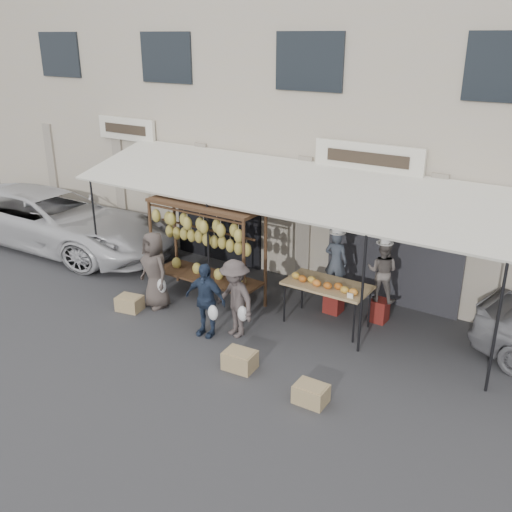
# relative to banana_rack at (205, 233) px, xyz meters

# --- Properties ---
(ground_plane) EXTENTS (90.00, 90.00, 0.00)m
(ground_plane) POSITION_rel_banana_rack_xyz_m (1.22, -1.31, -1.57)
(ground_plane) COLOR #2D2D30
(shophouse) EXTENTS (24.00, 6.15, 7.30)m
(shophouse) POSITION_rel_banana_rack_xyz_m (1.22, 5.18, 2.07)
(shophouse) COLOR #ABA092
(shophouse) RESTS_ON ground_plane
(awning) EXTENTS (10.00, 2.35, 2.92)m
(awning) POSITION_rel_banana_rack_xyz_m (1.23, 0.96, 1.00)
(awning) COLOR silver
(awning) RESTS_ON ground_plane
(banana_rack) EXTENTS (2.60, 0.90, 2.24)m
(banana_rack) POSITION_rel_banana_rack_xyz_m (0.00, 0.00, 0.00)
(banana_rack) COLOR #321D13
(banana_rack) RESTS_ON ground_plane
(produce_table) EXTENTS (1.70, 0.90, 1.04)m
(produce_table) POSITION_rel_banana_rack_xyz_m (2.72, 0.41, -0.70)
(produce_table) COLOR tan
(produce_table) RESTS_ON ground_plane
(vendor_left) EXTENTS (0.51, 0.36, 1.33)m
(vendor_left) POSITION_rel_banana_rack_xyz_m (2.61, 1.04, -0.42)
(vendor_left) COLOR #3C434F
(vendor_left) RESTS_ON stool_left
(vendor_right) EXTENTS (0.67, 0.56, 1.27)m
(vendor_right) POSITION_rel_banana_rack_xyz_m (3.57, 1.19, -0.46)
(vendor_right) COLOR #6C635E
(vendor_right) RESTS_ON stool_right
(customer_left) EXTENTS (0.94, 0.73, 1.69)m
(customer_left) POSITION_rel_banana_rack_xyz_m (-0.73, -0.82, -0.73)
(customer_left) COLOR #49403B
(customer_left) RESTS_ON ground_plane
(customer_mid) EXTENTS (0.91, 0.45, 1.50)m
(customer_mid) POSITION_rel_banana_rack_xyz_m (0.95, -1.22, -0.82)
(customer_mid) COLOR #25324B
(customer_mid) RESTS_ON ground_plane
(customer_right) EXTENTS (1.15, 0.87, 1.58)m
(customer_right) POSITION_rel_banana_rack_xyz_m (1.45, -0.93, -0.78)
(customer_right) COLOR #4D4341
(customer_right) RESTS_ON ground_plane
(stool_left) EXTENTS (0.37, 0.37, 0.49)m
(stool_left) POSITION_rel_banana_rack_xyz_m (2.61, 1.04, -1.33)
(stool_left) COLOR maroon
(stool_left) RESTS_ON ground_plane
(stool_right) EXTENTS (0.44, 0.44, 0.48)m
(stool_right) POSITION_rel_banana_rack_xyz_m (3.57, 1.19, -1.33)
(stool_right) COLOR maroon
(stool_right) RESTS_ON ground_plane
(crate_near_a) EXTENTS (0.58, 0.46, 0.33)m
(crate_near_a) POSITION_rel_banana_rack_xyz_m (2.22, -1.87, -1.41)
(crate_near_a) COLOR tan
(crate_near_a) RESTS_ON ground_plane
(crate_near_b) EXTENTS (0.53, 0.41, 0.31)m
(crate_near_b) POSITION_rel_banana_rack_xyz_m (3.74, -2.05, -1.42)
(crate_near_b) COLOR tan
(crate_near_b) RESTS_ON ground_plane
(crate_far) EXTENTS (0.59, 0.49, 0.31)m
(crate_far) POSITION_rel_banana_rack_xyz_m (-1.08, -1.30, -1.42)
(crate_far) COLOR tan
(crate_far) RESTS_ON ground_plane
(van) EXTENTS (5.53, 2.77, 2.25)m
(van) POSITION_rel_banana_rack_xyz_m (-5.91, 0.49, -0.45)
(van) COLOR silver
(van) RESTS_ON ground_plane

